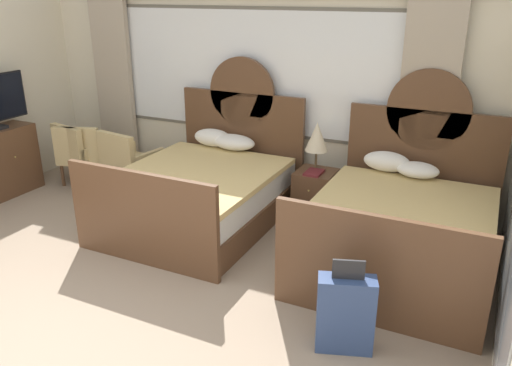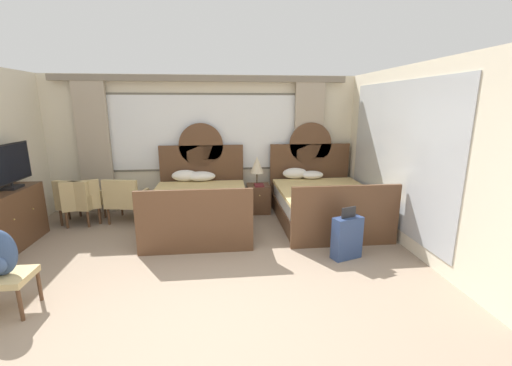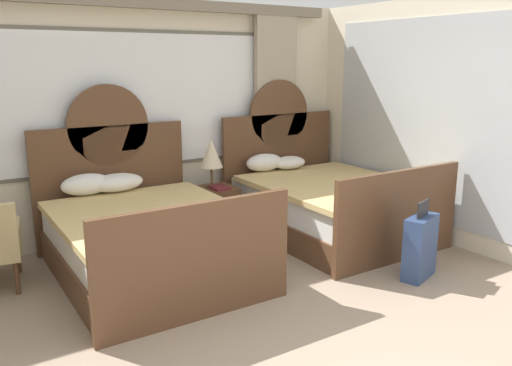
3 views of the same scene
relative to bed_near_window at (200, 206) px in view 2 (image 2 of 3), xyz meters
The scene contains 13 objects.
ground_plane 2.67m from the bed_near_window, 88.24° to the right, with size 24.00×24.00×0.00m, color gray.
wall_back_window 1.56m from the bed_near_window, 85.97° to the left, with size 6.16×0.22×2.70m.
wall_right_mirror 3.49m from the bed_near_window, 17.73° to the right, with size 0.08×4.39×2.70m.
bed_near_window is the anchor object (origin of this frame).
bed_near_mirror 2.24m from the bed_near_window, ahead, with size 1.68×2.17×1.77m.
nightstand_between_beds 1.32m from the bed_near_window, 31.35° to the left, with size 0.45×0.47×0.56m.
table_lamp_on_nightstand 1.44m from the bed_near_window, 33.50° to the left, with size 0.27×0.27×0.57m.
book_on_nightstand 1.29m from the bed_near_window, 27.84° to the left, with size 0.18×0.26×0.03m.
tv_flatscreen 2.93m from the bed_near_window, behind, with size 0.20×1.04×0.68m.
armchair_by_window_left 1.42m from the bed_near_window, 164.21° to the left, with size 0.72×0.72×0.83m.
armchair_by_window_centre 2.18m from the bed_near_window, 169.67° to the left, with size 0.79×0.79×0.83m.
armchair_by_window_right 2.22m from the bed_near_window, 169.93° to the left, with size 0.75×0.75×0.83m.
suitcase_on_floor 2.61m from the bed_near_window, 35.08° to the right, with size 0.46×0.31×0.75m.
Camera 2 is at (0.32, -3.01, 2.13)m, focal length 23.09 mm.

